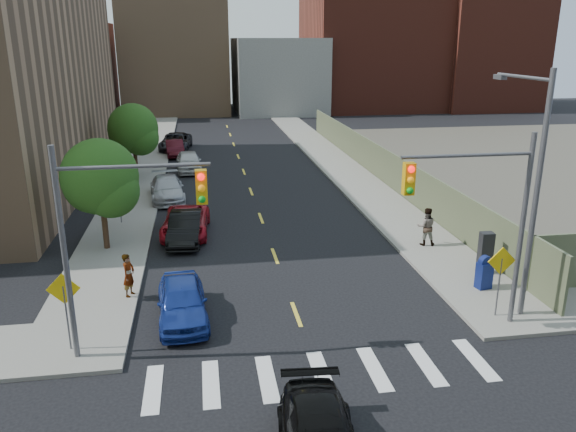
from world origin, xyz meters
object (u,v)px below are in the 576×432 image
object	(u,v)px
pedestrian_west	(129,275)
pedestrian_east	(426,226)
parked_car_blue	(182,301)
parked_car_silver	(167,189)
parked_car_white	(189,161)
parked_car_black	(186,227)
mailbox	(484,272)
payphone	(485,253)
parked_car_red	(186,222)
parked_car_grey	(176,142)
parked_car_maroon	(175,148)

from	to	relation	value
pedestrian_west	pedestrian_east	bearing A→B (deg)	-51.54
parked_car_blue	parked_car_silver	bearing A→B (deg)	90.74
parked_car_white	pedestrian_east	xyz separation A→B (m)	(11.71, -18.85, 0.32)
parked_car_blue	pedestrian_west	distance (m)	2.97
pedestrian_east	parked_car_black	bearing A→B (deg)	-0.54
parked_car_blue	parked_car_black	bearing A→B (deg)	86.27
mailbox	payphone	xyz separation A→B (m)	(0.78, 1.46, 0.24)
parked_car_blue	mailbox	size ratio (longest dim) A/B	3.11
parked_car_red	parked_car_silver	xyz separation A→B (m)	(-1.28, 7.08, 0.04)
parked_car_blue	payphone	size ratio (longest dim) A/B	2.36
pedestrian_west	pedestrian_east	size ratio (longest dim) A/B	0.92
parked_car_silver	payphone	world-z (taller)	payphone
parked_car_silver	payphone	bearing A→B (deg)	-51.27
parked_car_silver	mailbox	world-z (taller)	mailbox
parked_car_blue	pedestrian_east	distance (m)	13.04
parked_car_red	payphone	size ratio (longest dim) A/B	2.71
parked_car_blue	parked_car_grey	distance (m)	33.71
parked_car_grey	parked_car_maroon	bearing A→B (deg)	-84.21
parked_car_white	parked_car_grey	bearing A→B (deg)	94.51
parked_car_red	parked_car_maroon	distance (m)	21.40
parked_car_silver	pedestrian_west	world-z (taller)	pedestrian_west
parked_car_white	parked_car_grey	world-z (taller)	parked_car_white
parked_car_silver	pedestrian_west	distance (m)	14.55
parked_car_black	parked_car_silver	size ratio (longest dim) A/B	0.89
parked_car_black	payphone	distance (m)	14.43
mailbox	pedestrian_west	distance (m)	14.28
parked_car_silver	parked_car_grey	bearing A→B (deg)	84.57
parked_car_blue	pedestrian_west	size ratio (longest dim) A/B	2.49
mailbox	pedestrian_east	size ratio (longest dim) A/B	0.74
payphone	pedestrian_east	bearing A→B (deg)	111.26
parked_car_grey	payphone	size ratio (longest dim) A/B	3.04
parked_car_grey	pedestrian_east	world-z (taller)	pedestrian_east
parked_car_silver	pedestrian_west	size ratio (longest dim) A/B	2.88
parked_car_grey	parked_car_blue	bearing A→B (deg)	-82.00
parked_car_white	mailbox	size ratio (longest dim) A/B	3.27
parked_car_black	payphone	bearing A→B (deg)	-22.78
parked_car_white	parked_car_silver	bearing A→B (deg)	-102.88
pedestrian_west	parked_car_black	bearing A→B (deg)	5.59
parked_car_grey	payphone	bearing A→B (deg)	-60.10
parked_car_red	pedestrian_west	distance (m)	7.74
parked_car_red	payphone	bearing A→B (deg)	-26.16
parked_car_grey	pedestrian_east	bearing A→B (deg)	-59.25
parked_car_silver	parked_car_maroon	xyz separation A→B (m)	(0.00, 14.29, -0.03)
parked_car_blue	parked_car_red	world-z (taller)	parked_car_blue
parked_car_red	pedestrian_east	world-z (taller)	pedestrian_east
parked_car_blue	parked_car_maroon	bearing A→B (deg)	88.68
parked_car_white	mailbox	distance (m)	26.90
parked_car_maroon	parked_car_silver	bearing A→B (deg)	-95.53
pedestrian_east	parked_car_blue	bearing A→B (deg)	38.89
parked_car_maroon	pedestrian_west	size ratio (longest dim) A/B	2.44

